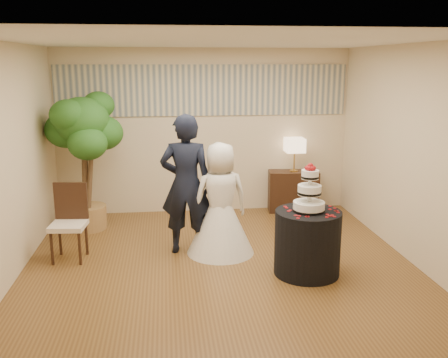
{
  "coord_description": "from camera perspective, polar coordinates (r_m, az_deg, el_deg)",
  "views": [
    {
      "loc": [
        -0.66,
        -5.99,
        2.56
      ],
      "look_at": [
        0.1,
        0.4,
        1.05
      ],
      "focal_mm": 40.0,
      "sensor_mm": 36.0,
      "label": 1
    }
  ],
  "objects": [
    {
      "name": "wedding_cake",
      "position": [
        6.04,
        9.75,
        -0.96
      ],
      "size": [
        0.39,
        0.39,
        0.59
      ],
      "primitive_type": null,
      "color": "white",
      "rests_on": "cake_table"
    },
    {
      "name": "console",
      "position": [
        8.83,
        7.91,
        -1.38
      ],
      "size": [
        0.89,
        0.47,
        0.71
      ],
      "primitive_type": "cube",
      "rotation": [
        0.0,
        0.0,
        -0.11
      ],
      "color": "black",
      "rests_on": "floor"
    },
    {
      "name": "ceiling",
      "position": [
        6.03,
        -0.52,
        15.49
      ],
      "size": [
        5.0,
        5.0,
        0.0
      ],
      "primitive_type": "cube",
      "color": "white",
      "rests_on": "wall_back"
    },
    {
      "name": "bride",
      "position": [
        6.72,
        -0.41,
        -2.26
      ],
      "size": [
        1.07,
        1.07,
        1.54
      ],
      "primitive_type": "imported",
      "rotation": [
        0.0,
        0.0,
        3.32
      ],
      "color": "white",
      "rests_on": "floor"
    },
    {
      "name": "wall_left",
      "position": [
        6.37,
        -23.45,
        1.63
      ],
      "size": [
        0.06,
        5.0,
        2.8
      ],
      "primitive_type": "cube",
      "color": "beige",
      "rests_on": "ground"
    },
    {
      "name": "mural_border",
      "position": [
        8.51,
        -2.35,
        10.09
      ],
      "size": [
        4.9,
        0.02,
        0.85
      ],
      "primitive_type": "cube",
      "color": "#A4A594",
      "rests_on": "wall_back"
    },
    {
      "name": "wall_right",
      "position": [
        6.87,
        20.74,
        2.62
      ],
      "size": [
        0.06,
        5.0,
        2.8
      ],
      "primitive_type": "cube",
      "color": "beige",
      "rests_on": "ground"
    },
    {
      "name": "groom",
      "position": [
        6.72,
        -4.35,
        -0.63
      ],
      "size": [
        0.76,
        0.56,
        1.91
      ],
      "primitive_type": "imported",
      "rotation": [
        0.0,
        0.0,
        2.99
      ],
      "color": "black",
      "rests_on": "floor"
    },
    {
      "name": "floor",
      "position": [
        6.55,
        -0.47,
        -9.81
      ],
      "size": [
        5.0,
        5.0,
        0.0
      ],
      "primitive_type": "cube",
      "color": "brown",
      "rests_on": "ground"
    },
    {
      "name": "ficus_tree",
      "position": [
        7.92,
        -15.67,
        1.99
      ],
      "size": [
        1.16,
        1.16,
        2.17
      ],
      "primitive_type": null,
      "rotation": [
        0.0,
        0.0,
        -3.01
      ],
      "color": "#265C1C",
      "rests_on": "floor"
    },
    {
      "name": "wall_front",
      "position": [
        3.74,
        3.71,
        -4.88
      ],
      "size": [
        5.0,
        0.06,
        2.8
      ],
      "primitive_type": "cube",
      "color": "beige",
      "rests_on": "ground"
    },
    {
      "name": "table_lamp",
      "position": [
        8.69,
        8.05,
        2.75
      ],
      "size": [
        0.32,
        0.32,
        0.58
      ],
      "primitive_type": null,
      "color": "beige",
      "rests_on": "console"
    },
    {
      "name": "wall_back",
      "position": [
        8.59,
        -2.32,
        5.43
      ],
      "size": [
        5.0,
        0.06,
        2.8
      ],
      "primitive_type": "cube",
      "color": "beige",
      "rests_on": "ground"
    },
    {
      "name": "side_chair",
      "position": [
        6.86,
        -17.39,
        -4.86
      ],
      "size": [
        0.5,
        0.52,
        1.01
      ],
      "primitive_type": null,
      "rotation": [
        0.0,
        0.0,
        -0.09
      ],
      "color": "black",
      "rests_on": "floor"
    },
    {
      "name": "cake_table",
      "position": [
        6.25,
        9.51,
        -7.19
      ],
      "size": [
        0.99,
        0.99,
        0.8
      ],
      "primitive_type": "cylinder",
      "rotation": [
        0.0,
        0.0,
        -0.27
      ],
      "color": "black",
      "rests_on": "floor"
    }
  ]
}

